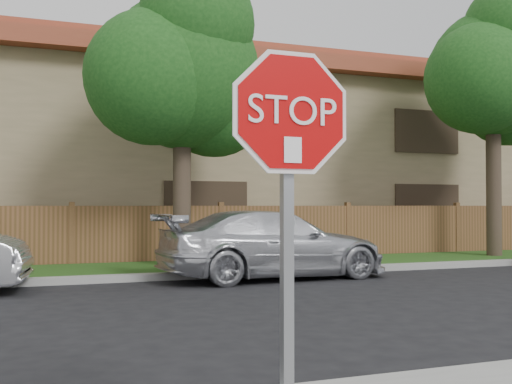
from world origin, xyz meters
name	(u,v)px	position (x,y,z in m)	size (l,w,h in m)	color
far_curb	(79,280)	(0.00, 8.15, 0.07)	(70.00, 0.30, 0.15)	gray
grass_strip	(75,272)	(0.00, 9.80, 0.06)	(70.00, 3.00, 0.12)	#1E4714
fence	(72,237)	(0.00, 11.40, 0.80)	(70.00, 0.12, 1.60)	brown
apartment_building	(64,150)	(0.00, 17.00, 3.53)	(35.20, 9.20, 7.20)	#867653
tree_mid	(184,72)	(2.52, 9.57, 4.87)	(4.80, 3.90, 7.35)	#382B21
tree_right	(496,73)	(12.02, 9.57, 5.57)	(4.80, 3.90, 8.20)	#382B21
stop_sign	(290,168)	(0.60, -1.48, 1.83)	(1.01, 0.13, 2.55)	gray
sedan_right	(274,244)	(4.09, 7.60, 0.75)	(2.09, 5.14, 1.49)	silver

